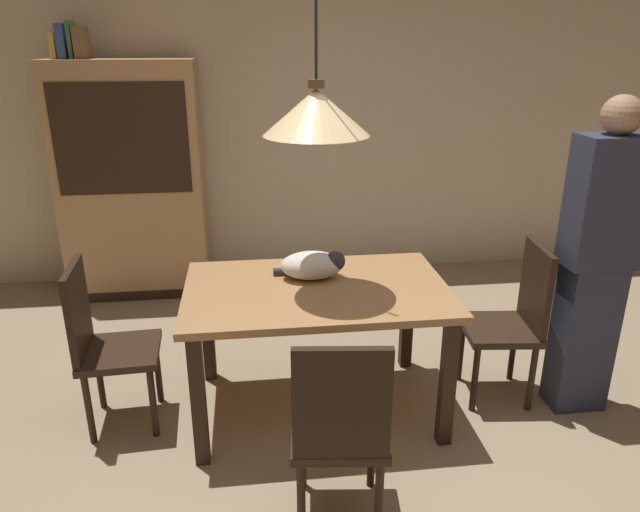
# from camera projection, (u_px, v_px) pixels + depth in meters

# --- Properties ---
(ground) EXTENTS (10.00, 10.00, 0.00)m
(ground) POSITION_uv_depth(u_px,v_px,m) (342.00, 461.00, 2.93)
(ground) COLOR #998466
(back_wall) EXTENTS (6.40, 0.10, 2.90)m
(back_wall) POSITION_uv_depth(u_px,v_px,m) (294.00, 107.00, 4.89)
(back_wall) COLOR beige
(back_wall) RESTS_ON ground
(dining_table) EXTENTS (1.40, 0.90, 0.75)m
(dining_table) POSITION_uv_depth(u_px,v_px,m) (317.00, 304.00, 3.14)
(dining_table) COLOR #A87A4C
(dining_table) RESTS_ON ground
(chair_left_side) EXTENTS (0.42, 0.42, 0.93)m
(chair_left_side) POSITION_uv_depth(u_px,v_px,m) (103.00, 340.00, 3.05)
(chair_left_side) COLOR black
(chair_left_side) RESTS_ON ground
(chair_near_front) EXTENTS (0.44, 0.44, 0.93)m
(chair_near_front) POSITION_uv_depth(u_px,v_px,m) (340.00, 427.00, 2.37)
(chair_near_front) COLOR black
(chair_near_front) RESTS_ON ground
(chair_right_side) EXTENTS (0.44, 0.44, 0.93)m
(chair_right_side) POSITION_uv_depth(u_px,v_px,m) (514.00, 316.00, 3.31)
(chair_right_side) COLOR black
(chair_right_side) RESTS_ON ground
(cat_sleeping) EXTENTS (0.39, 0.23, 0.16)m
(cat_sleeping) POSITION_uv_depth(u_px,v_px,m) (314.00, 265.00, 3.20)
(cat_sleeping) COLOR silver
(cat_sleeping) RESTS_ON dining_table
(pendant_lamp) EXTENTS (0.52, 0.52, 1.30)m
(pendant_lamp) POSITION_uv_depth(u_px,v_px,m) (316.00, 112.00, 2.78)
(pendant_lamp) COLOR beige
(hutch_bookcase) EXTENTS (1.12, 0.45, 1.85)m
(hutch_bookcase) POSITION_uv_depth(u_px,v_px,m) (133.00, 186.00, 4.62)
(hutch_bookcase) COLOR tan
(hutch_bookcase) RESTS_ON ground
(book_yellow_short) EXTENTS (0.04, 0.20, 0.18)m
(book_yellow_short) POSITION_uv_depth(u_px,v_px,m) (55.00, 46.00, 4.21)
(book_yellow_short) COLOR gold
(book_yellow_short) RESTS_ON hutch_bookcase
(book_blue_wide) EXTENTS (0.06, 0.24, 0.24)m
(book_blue_wide) POSITION_uv_depth(u_px,v_px,m) (64.00, 41.00, 4.20)
(book_blue_wide) COLOR #384C93
(book_blue_wide) RESTS_ON hutch_bookcase
(book_green_slim) EXTENTS (0.03, 0.20, 0.26)m
(book_green_slim) POSITION_uv_depth(u_px,v_px,m) (72.00, 40.00, 4.21)
(book_green_slim) COLOR #427A4C
(book_green_slim) RESTS_ON hutch_bookcase
(book_brown_thick) EXTENTS (0.06, 0.24, 0.22)m
(book_brown_thick) POSITION_uv_depth(u_px,v_px,m) (81.00, 43.00, 4.22)
(book_brown_thick) COLOR brown
(book_brown_thick) RESTS_ON hutch_bookcase
(person_standing) EXTENTS (0.36, 0.22, 1.74)m
(person_standing) POSITION_uv_depth(u_px,v_px,m) (596.00, 261.00, 3.09)
(person_standing) COLOR #2D3347
(person_standing) RESTS_ON ground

